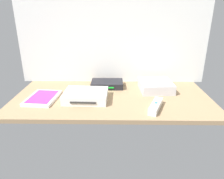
# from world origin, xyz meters

# --- Properties ---
(ground_plane) EXTENTS (1.00, 0.48, 0.02)m
(ground_plane) POSITION_xyz_m (0.00, 0.00, -0.01)
(ground_plane) COLOR #9E7F5B
(ground_plane) RESTS_ON ground
(back_wall) EXTENTS (1.10, 0.01, 0.64)m
(back_wall) POSITION_xyz_m (0.00, 0.25, 0.32)
(back_wall) COLOR white
(back_wall) RESTS_ON ground
(game_console) EXTENTS (0.21, 0.17, 0.04)m
(game_console) POSITION_xyz_m (-0.13, -0.04, 0.02)
(game_console) COLOR white
(game_console) RESTS_ON ground_plane
(mini_computer) EXTENTS (0.18, 0.18, 0.05)m
(mini_computer) POSITION_xyz_m (0.24, 0.09, 0.03)
(mini_computer) COLOR silver
(mini_computer) RESTS_ON ground_plane
(game_case) EXTENTS (0.15, 0.20, 0.02)m
(game_case) POSITION_xyz_m (-0.35, -0.04, 0.01)
(game_case) COLOR white
(game_case) RESTS_ON ground_plane
(network_router) EXTENTS (0.18, 0.12, 0.03)m
(network_router) POSITION_xyz_m (-0.03, 0.15, 0.02)
(network_router) COLOR black
(network_router) RESTS_ON ground_plane
(remote_wand) EXTENTS (0.09, 0.15, 0.03)m
(remote_wand) POSITION_xyz_m (0.20, -0.14, 0.02)
(remote_wand) COLOR white
(remote_wand) RESTS_ON ground_plane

